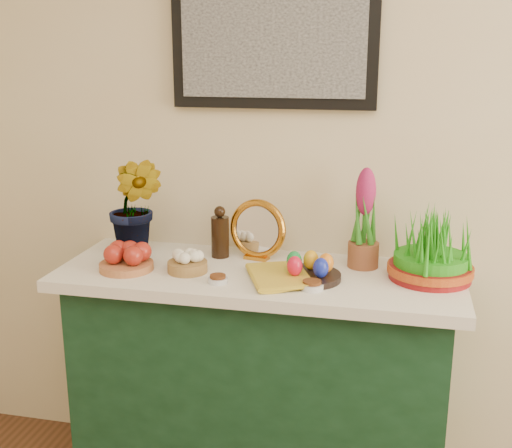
# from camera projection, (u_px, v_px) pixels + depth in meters

# --- Properties ---
(sideboard) EXTENTS (1.30, 0.45, 0.85)m
(sideboard) POSITION_uv_depth(u_px,v_px,m) (259.00, 389.00, 2.37)
(sideboard) COLOR #163D25
(sideboard) RESTS_ON ground
(tablecloth) EXTENTS (1.40, 0.55, 0.04)m
(tablecloth) POSITION_uv_depth(u_px,v_px,m) (259.00, 275.00, 2.25)
(tablecloth) COLOR silver
(tablecloth) RESTS_ON sideboard
(hyacinth_green) EXTENTS (0.25, 0.22, 0.49)m
(hyacinth_green) POSITION_uv_depth(u_px,v_px,m) (135.00, 190.00, 2.36)
(hyacinth_green) COLOR #2F801F
(hyacinth_green) RESTS_ON tablecloth
(apple_bowl) EXTENTS (0.24, 0.24, 0.10)m
(apple_bowl) POSITION_uv_depth(u_px,v_px,m) (126.00, 259.00, 2.24)
(apple_bowl) COLOR #AB643A
(apple_bowl) RESTS_ON tablecloth
(garlic_basket) EXTENTS (0.17, 0.17, 0.08)m
(garlic_basket) POSITION_uv_depth(u_px,v_px,m) (187.00, 263.00, 2.22)
(garlic_basket) COLOR olive
(garlic_basket) RESTS_ON tablecloth
(vinegar_cruet) EXTENTS (0.07, 0.07, 0.19)m
(vinegar_cruet) POSITION_uv_depth(u_px,v_px,m) (220.00, 234.00, 2.37)
(vinegar_cruet) COLOR black
(vinegar_cruet) RESTS_ON tablecloth
(mirror) EXTENTS (0.23, 0.09, 0.22)m
(mirror) POSITION_uv_depth(u_px,v_px,m) (258.00, 230.00, 2.35)
(mirror) COLOR #C27C21
(mirror) RESTS_ON tablecloth
(book) EXTENTS (0.25, 0.30, 0.03)m
(book) POSITION_uv_depth(u_px,v_px,m) (251.00, 277.00, 2.13)
(book) COLOR gold
(book) RESTS_ON tablecloth
(spice_dish_left) EXTENTS (0.07, 0.07, 0.03)m
(spice_dish_left) POSITION_uv_depth(u_px,v_px,m) (218.00, 279.00, 2.12)
(spice_dish_left) COLOR silver
(spice_dish_left) RESTS_ON tablecloth
(spice_dish_right) EXTENTS (0.08, 0.08, 0.03)m
(spice_dish_right) POSITION_uv_depth(u_px,v_px,m) (312.00, 285.00, 2.06)
(spice_dish_right) COLOR silver
(spice_dish_right) RESTS_ON tablecloth
(egg_plate) EXTENTS (0.26, 0.26, 0.09)m
(egg_plate) POSITION_uv_depth(u_px,v_px,m) (309.00, 270.00, 2.15)
(egg_plate) COLOR black
(egg_plate) RESTS_ON tablecloth
(hyacinth_pink) EXTENTS (0.11, 0.11, 0.36)m
(hyacinth_pink) POSITION_uv_depth(u_px,v_px,m) (365.00, 223.00, 2.24)
(hyacinth_pink) COLOR brown
(hyacinth_pink) RESTS_ON tablecloth
(wheatgrass_sabzeh) EXTENTS (0.28, 0.28, 0.23)m
(wheatgrass_sabzeh) POSITION_uv_depth(u_px,v_px,m) (432.00, 250.00, 2.13)
(wheatgrass_sabzeh) COLOR maroon
(wheatgrass_sabzeh) RESTS_ON tablecloth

